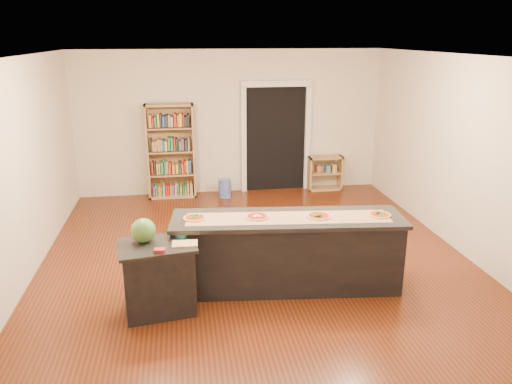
{
  "coord_description": "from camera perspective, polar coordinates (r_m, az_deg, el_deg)",
  "views": [
    {
      "loc": [
        -0.99,
        -6.23,
        3.06
      ],
      "look_at": [
        0.0,
        0.2,
        1.0
      ],
      "focal_mm": 35.0,
      "sensor_mm": 36.0,
      "label": 1
    }
  ],
  "objects": [
    {
      "name": "watermelon",
      "position": [
        5.72,
        -12.74,
        -4.31
      ],
      "size": [
        0.28,
        0.28,
        0.28
      ],
      "primitive_type": "sphere",
      "color": "#144214",
      "rests_on": "side_counter"
    },
    {
      "name": "room",
      "position": [
        6.52,
        0.27,
        2.83
      ],
      "size": [
        6.0,
        7.0,
        2.8
      ],
      "color": "beige",
      "rests_on": "ground"
    },
    {
      "name": "package_teal",
      "position": [
        5.8,
        -8.54,
        -4.92
      ],
      "size": [
        0.14,
        0.14,
        0.05
      ],
      "primitive_type": "cylinder",
      "color": "#195966",
      "rests_on": "side_counter"
    },
    {
      "name": "cutting_board",
      "position": [
        5.62,
        -8.13,
        -5.88
      ],
      "size": [
        0.29,
        0.2,
        0.02
      ],
      "primitive_type": "cube",
      "rotation": [
        0.0,
        0.0,
        -0.04
      ],
      "color": "tan",
      "rests_on": "side_counter"
    },
    {
      "name": "package_red",
      "position": [
        5.46,
        -10.97,
        -6.59
      ],
      "size": [
        0.13,
        0.1,
        0.04
      ],
      "primitive_type": "cube",
      "rotation": [
        0.0,
        0.0,
        -0.13
      ],
      "color": "maroon",
      "rests_on": "side_counter"
    },
    {
      "name": "kitchen_island",
      "position": [
        6.26,
        3.58,
        -6.87
      ],
      "size": [
        2.83,
        0.77,
        0.93
      ],
      "rotation": [
        0.0,
        0.0,
        -0.1
      ],
      "color": "black",
      "rests_on": "ground"
    },
    {
      "name": "pizza_a",
      "position": [
        6.06,
        -7.03,
        -2.94
      ],
      "size": [
        0.28,
        0.28,
        0.02
      ],
      "color": "tan",
      "rests_on": "kitchen_island"
    },
    {
      "name": "bookshelf",
      "position": [
        9.76,
        -9.7,
        4.6
      ],
      "size": [
        0.91,
        0.32,
        1.82
      ],
      "primitive_type": "cube",
      "color": "tan",
      "rests_on": "ground"
    },
    {
      "name": "pizza_c",
      "position": [
        6.13,
        7.19,
        -2.73
      ],
      "size": [
        0.32,
        0.32,
        0.02
      ],
      "color": "tan",
      "rests_on": "kitchen_island"
    },
    {
      "name": "kraft_paper",
      "position": [
        6.06,
        3.69,
        -2.96
      ],
      "size": [
        2.49,
        0.69,
        0.0
      ],
      "primitive_type": "cube",
      "rotation": [
        0.0,
        0.0,
        -0.1
      ],
      "color": "#8A6447",
      "rests_on": "kitchen_island"
    },
    {
      "name": "doorway",
      "position": [
        10.05,
        2.27,
        6.9
      ],
      "size": [
        1.4,
        0.09,
        2.21
      ],
      "color": "black",
      "rests_on": "room"
    },
    {
      "name": "waste_bin",
      "position": [
        9.79,
        -3.59,
        0.43
      ],
      "size": [
        0.25,
        0.25,
        0.36
      ],
      "primitive_type": "cylinder",
      "color": "#4F63B1",
      "rests_on": "ground"
    },
    {
      "name": "side_counter",
      "position": [
        5.85,
        -11.08,
        -9.58
      ],
      "size": [
        0.84,
        0.61,
        0.83
      ],
      "rotation": [
        0.0,
        0.0,
        0.15
      ],
      "color": "black",
      "rests_on": "ground"
    },
    {
      "name": "pizza_d",
      "position": [
        6.31,
        13.94,
        -2.52
      ],
      "size": [
        0.28,
        0.28,
        0.02
      ],
      "color": "tan",
      "rests_on": "kitchen_island"
    },
    {
      "name": "low_shelf",
      "position": [
        10.32,
        7.86,
        2.18
      ],
      "size": [
        0.7,
        0.3,
        0.7
      ],
      "primitive_type": "cube",
      "color": "tan",
      "rests_on": "ground"
    },
    {
      "name": "pizza_b",
      "position": [
        6.06,
        0.11,
        -2.81
      ],
      "size": [
        0.28,
        0.28,
        0.02
      ],
      "color": "tan",
      "rests_on": "kitchen_island"
    }
  ]
}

